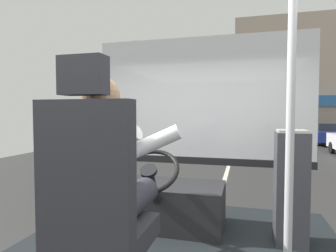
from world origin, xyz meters
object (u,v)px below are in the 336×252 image
(steering_console, at_px, (165,203))
(parked_car_blue, at_px, (328,133))
(driver_seat, at_px, (96,211))
(handrail_pole, at_px, (290,120))
(bus_driver, at_px, (107,171))
(fare_box, at_px, (291,187))

(steering_console, bearing_deg, parked_car_blue, 70.96)
(driver_seat, xyz_separation_m, handrail_pole, (0.96, 0.35, 0.46))
(bus_driver, height_order, steering_console, bus_driver)
(bus_driver, height_order, handrail_pole, handrail_pole)
(steering_console, xyz_separation_m, handrail_pole, (0.96, -0.92, 0.82))
(steering_console, distance_m, handrail_pole, 1.56)
(bus_driver, bearing_deg, steering_console, 90.00)
(parked_car_blue, bearing_deg, bus_driver, -107.83)
(driver_seat, distance_m, handrail_pole, 1.12)
(bus_driver, xyz_separation_m, handrail_pole, (0.96, 0.23, 0.28))
(driver_seat, xyz_separation_m, parked_car_blue, (5.46, 17.09, -0.72))
(handrail_pole, distance_m, fare_box, 1.02)
(fare_box, bearing_deg, driver_seat, -132.48)
(driver_seat, distance_m, fare_box, 1.62)
(steering_console, bearing_deg, handrail_pole, -43.87)
(bus_driver, bearing_deg, driver_seat, -90.00)
(bus_driver, distance_m, parked_car_blue, 17.84)
(driver_seat, height_order, handrail_pole, handrail_pole)
(handrail_pole, bearing_deg, fare_box, 80.74)
(driver_seat, bearing_deg, handrail_pole, 20.25)
(driver_seat, relative_size, bus_driver, 1.70)
(parked_car_blue, bearing_deg, handrail_pole, -105.05)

